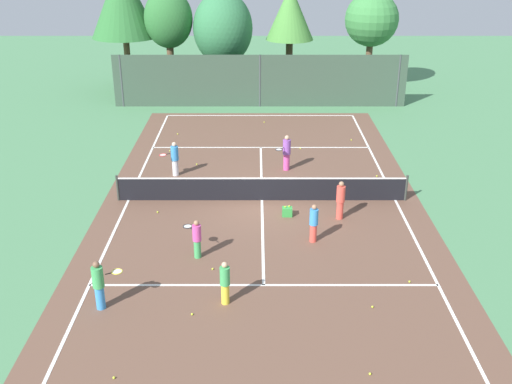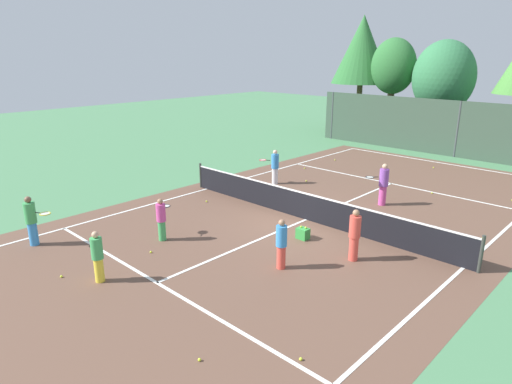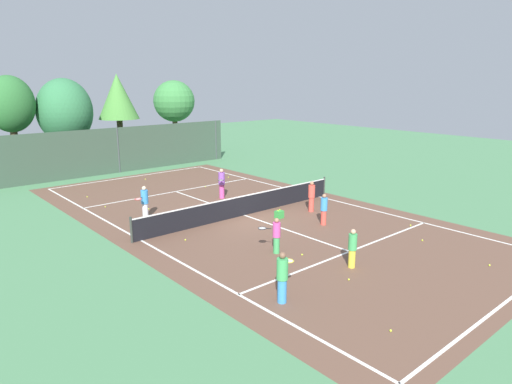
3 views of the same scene
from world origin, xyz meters
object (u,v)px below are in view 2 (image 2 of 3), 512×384
at_px(player_3, 355,235).
at_px(tennis_ball_9, 512,200).
at_px(player_4, 161,219).
at_px(player_6, 98,256).
at_px(tennis_ball_0, 305,168).
at_px(player_1, 281,244).
at_px(tennis_ball_5, 151,252).
at_px(player_5, 383,184).
at_px(tennis_ball_11, 434,168).
at_px(player_2, 31,220).
at_px(tennis_ball_6, 483,238).
at_px(player_0, 275,166).
at_px(tennis_ball_1, 335,160).
at_px(tennis_ball_8, 61,276).
at_px(ball_crate, 303,233).
at_px(tennis_ball_12, 306,181).
at_px(tennis_ball_3, 432,193).
at_px(tennis_ball_4, 301,359).
at_px(tennis_ball_2, 207,201).
at_px(tennis_ball_7, 200,360).

distance_m(player_3, tennis_ball_9, 9.37).
relative_size(player_3, player_4, 1.11).
height_order(player_6, tennis_ball_0, player_6).
relative_size(player_1, tennis_ball_9, 21.94).
bearing_deg(tennis_ball_5, player_3, 39.11).
height_order(player_5, tennis_ball_11, player_5).
xyz_separation_m(player_2, tennis_ball_6, (10.02, 10.15, -0.79)).
distance_m(player_0, tennis_ball_1, 5.88).
bearing_deg(tennis_ball_8, player_3, 51.12).
height_order(ball_crate, tennis_ball_11, ball_crate).
distance_m(tennis_ball_9, tennis_ball_12, 8.56).
xyz_separation_m(ball_crate, tennis_ball_3, (1.03, 7.65, -0.15)).
xyz_separation_m(player_4, player_6, (1.08, -2.74, -0.00)).
height_order(tennis_ball_4, tennis_ball_11, same).
relative_size(player_4, tennis_ball_2, 21.17).
bearing_deg(player_3, tennis_ball_9, 78.97).
bearing_deg(player_5, tennis_ball_8, -106.01).
height_order(player_6, tennis_ball_1, player_6).
distance_m(player_4, tennis_ball_4, 7.10).
bearing_deg(player_3, player_6, -126.07).
xyz_separation_m(player_0, tennis_ball_9, (8.66, 4.79, -0.78)).
relative_size(player_3, tennis_ball_3, 23.47).
distance_m(tennis_ball_2, tennis_ball_3, 9.59).
relative_size(player_6, tennis_ball_3, 21.43).
relative_size(tennis_ball_4, tennis_ball_7, 1.00).
bearing_deg(tennis_ball_12, tennis_ball_5, -81.75).
relative_size(tennis_ball_2, tennis_ball_12, 1.00).
relative_size(tennis_ball_8, tennis_ball_12, 1.00).
relative_size(tennis_ball_4, tennis_ball_9, 1.00).
height_order(player_0, tennis_ball_12, player_0).
relative_size(tennis_ball_3, tennis_ball_12, 1.00).
height_order(tennis_ball_3, tennis_ball_12, same).
relative_size(player_6, tennis_ball_11, 21.43).
distance_m(tennis_ball_0, tennis_ball_5, 11.66).
bearing_deg(tennis_ball_2, ball_crate, -2.99).
bearing_deg(tennis_ball_1, tennis_ball_7, -64.47).
height_order(player_0, tennis_ball_7, player_0).
relative_size(player_0, tennis_ball_11, 23.96).
bearing_deg(tennis_ball_8, ball_crate, 64.80).
height_order(ball_crate, tennis_ball_2, ball_crate).
bearing_deg(tennis_ball_12, tennis_ball_0, 129.53).
bearing_deg(tennis_ball_11, player_6, -94.42).
relative_size(player_5, tennis_ball_12, 25.31).
bearing_deg(tennis_ball_1, player_5, -42.30).
height_order(player_4, ball_crate, player_4).
bearing_deg(player_3, tennis_ball_6, 62.15).
xyz_separation_m(player_2, tennis_ball_4, (9.45, 1.38, -0.79)).
height_order(player_6, tennis_ball_11, player_6).
bearing_deg(tennis_ball_9, ball_crate, -113.01).
relative_size(player_0, tennis_ball_8, 23.96).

